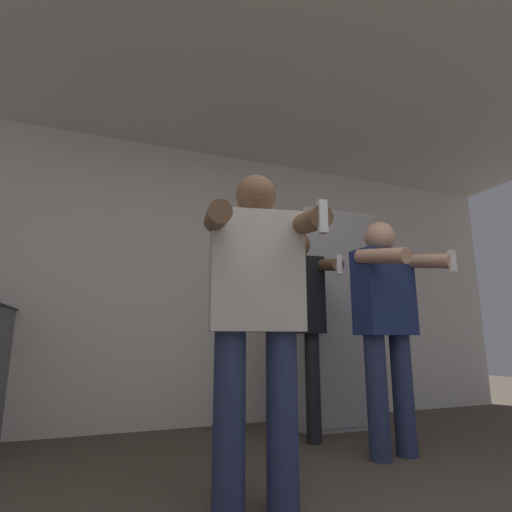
% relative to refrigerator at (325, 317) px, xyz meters
% --- Properties ---
extents(wall_back, '(7.00, 0.06, 2.55)m').
position_rel_refrigerator_xyz_m(wall_back, '(-1.12, 0.35, 0.33)').
color(wall_back, silver).
rests_on(wall_back, ground_plane).
extents(ceiling_slab, '(7.00, 3.31, 0.05)m').
position_rel_refrigerator_xyz_m(ceiling_slab, '(-1.12, -1.08, 1.63)').
color(ceiling_slab, silver).
rests_on(ceiling_slab, wall_back).
extents(refrigerator, '(0.74, 0.67, 1.89)m').
position_rel_refrigerator_xyz_m(refrigerator, '(0.00, 0.00, 0.00)').
color(refrigerator, silver).
rests_on(refrigerator, ground_plane).
extents(person_woman_foreground, '(0.59, 0.57, 1.56)m').
position_rel_refrigerator_xyz_m(person_woman_foreground, '(-1.26, -1.50, -0.06)').
color(person_woman_foreground, navy).
rests_on(person_woman_foreground, ground_plane).
extents(person_man_side, '(0.52, 0.55, 1.55)m').
position_rel_refrigerator_xyz_m(person_man_side, '(-0.15, -1.05, -0.04)').
color(person_man_side, navy).
rests_on(person_man_side, ground_plane).
extents(person_spectator_back, '(0.49, 0.53, 1.58)m').
position_rel_refrigerator_xyz_m(person_spectator_back, '(-0.54, -0.52, 0.03)').
color(person_spectator_back, black).
rests_on(person_spectator_back, ground_plane).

